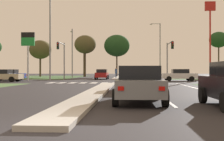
{
  "coord_description": "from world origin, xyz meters",
  "views": [
    {
      "loc": [
        1.81,
        -5.91,
        1.28
      ],
      "look_at": [
        -0.07,
        29.11,
        1.34
      ],
      "focal_mm": 46.36,
      "sensor_mm": 36.0,
      "label": 1
    }
  ],
  "objects_px": {
    "traffic_signal_far_right": "(169,53)",
    "treeline_fifth": "(117,46)",
    "pedestrian_at_median": "(116,72)",
    "car_grey_seventh": "(139,84)",
    "street_lamp_second": "(50,35)",
    "treeline_third": "(84,44)",
    "car_red_sixth": "(102,74)",
    "fuel_price_totem": "(28,45)",
    "treeline_sixth": "(219,40)",
    "car_blue_third": "(8,75)",
    "car_maroon_fourth": "(137,78)",
    "car_beige_fifth": "(3,75)",
    "traffic_signal_far_left": "(62,54)",
    "street_lamp_fourth": "(159,48)",
    "car_white_second": "(179,75)",
    "treeline_second": "(40,50)",
    "street_lamp_third": "(72,50)",
    "fastfood_pole_sign": "(210,23)",
    "treeline_fourth": "(85,45)"
  },
  "relations": [
    {
      "from": "traffic_signal_far_right",
      "to": "treeline_fourth",
      "type": "distance_m",
      "value": 25.78
    },
    {
      "from": "car_blue_third",
      "to": "pedestrian_at_median",
      "type": "relative_size",
      "value": 2.68
    },
    {
      "from": "treeline_sixth",
      "to": "car_maroon_fourth",
      "type": "bearing_deg",
      "value": -113.3
    },
    {
      "from": "pedestrian_at_median",
      "to": "treeline_sixth",
      "type": "relative_size",
      "value": 0.17
    },
    {
      "from": "traffic_signal_far_right",
      "to": "treeline_fifth",
      "type": "height_order",
      "value": "treeline_fifth"
    },
    {
      "from": "street_lamp_second",
      "to": "street_lamp_third",
      "type": "bearing_deg",
      "value": 90.19
    },
    {
      "from": "car_grey_seventh",
      "to": "treeline_fifth",
      "type": "relative_size",
      "value": 0.48
    },
    {
      "from": "pedestrian_at_median",
      "to": "car_grey_seventh",
      "type": "bearing_deg",
      "value": 39.55
    },
    {
      "from": "car_blue_third",
      "to": "car_beige_fifth",
      "type": "bearing_deg",
      "value": -164.91
    },
    {
      "from": "car_blue_third",
      "to": "street_lamp_second",
      "type": "distance_m",
      "value": 7.95
    },
    {
      "from": "treeline_fourth",
      "to": "traffic_signal_far_right",
      "type": "bearing_deg",
      "value": -54.55
    },
    {
      "from": "car_grey_seventh",
      "to": "treeline_fifth",
      "type": "xyz_separation_m",
      "value": [
        -2.75,
        50.35,
        5.97
      ]
    },
    {
      "from": "street_lamp_fourth",
      "to": "treeline_sixth",
      "type": "relative_size",
      "value": 1.12
    },
    {
      "from": "traffic_signal_far_left",
      "to": "pedestrian_at_median",
      "type": "relative_size",
      "value": 3.26
    },
    {
      "from": "car_white_second",
      "to": "fuel_price_totem",
      "type": "relative_size",
      "value": 0.68
    },
    {
      "from": "street_lamp_second",
      "to": "treeline_second",
      "type": "height_order",
      "value": "street_lamp_second"
    },
    {
      "from": "fastfood_pole_sign",
      "to": "treeline_fourth",
      "type": "height_order",
      "value": "fastfood_pole_sign"
    },
    {
      "from": "car_red_sixth",
      "to": "car_grey_seventh",
      "type": "bearing_deg",
      "value": 97.67
    },
    {
      "from": "car_grey_seventh",
      "to": "traffic_signal_far_right",
      "type": "relative_size",
      "value": 0.8
    },
    {
      "from": "street_lamp_fourth",
      "to": "street_lamp_third",
      "type": "bearing_deg",
      "value": -161.51
    },
    {
      "from": "fastfood_pole_sign",
      "to": "treeline_sixth",
      "type": "relative_size",
      "value": 1.37
    },
    {
      "from": "car_blue_third",
      "to": "car_red_sixth",
      "type": "xyz_separation_m",
      "value": [
        12.11,
        6.39,
        0.02
      ]
    },
    {
      "from": "fuel_price_totem",
      "to": "treeline_sixth",
      "type": "xyz_separation_m",
      "value": [
        32.78,
        24.81,
        3.2
      ]
    },
    {
      "from": "car_beige_fifth",
      "to": "treeline_sixth",
      "type": "distance_m",
      "value": 45.58
    },
    {
      "from": "street_lamp_third",
      "to": "pedestrian_at_median",
      "type": "bearing_deg",
      "value": -31.46
    },
    {
      "from": "car_maroon_fourth",
      "to": "car_beige_fifth",
      "type": "height_order",
      "value": "car_maroon_fourth"
    },
    {
      "from": "street_lamp_second",
      "to": "treeline_third",
      "type": "relative_size",
      "value": 1.18
    },
    {
      "from": "fastfood_pole_sign",
      "to": "treeline_fourth",
      "type": "xyz_separation_m",
      "value": [
        -23.28,
        10.79,
        -2.59
      ]
    },
    {
      "from": "treeline_fourth",
      "to": "traffic_signal_far_left",
      "type": "bearing_deg",
      "value": -91.02
    },
    {
      "from": "traffic_signal_far_left",
      "to": "street_lamp_third",
      "type": "relative_size",
      "value": 0.61
    },
    {
      "from": "car_white_second",
      "to": "car_beige_fifth",
      "type": "height_order",
      "value": "car_white_second"
    },
    {
      "from": "street_lamp_second",
      "to": "fuel_price_totem",
      "type": "height_order",
      "value": "street_lamp_second"
    },
    {
      "from": "treeline_sixth",
      "to": "treeline_second",
      "type": "bearing_deg",
      "value": 177.03
    },
    {
      "from": "car_grey_seventh",
      "to": "treeline_third",
      "type": "distance_m",
      "value": 56.36
    },
    {
      "from": "treeline_fourth",
      "to": "street_lamp_third",
      "type": "bearing_deg",
      "value": -97.53
    },
    {
      "from": "fuel_price_totem",
      "to": "treeline_sixth",
      "type": "distance_m",
      "value": 41.23
    },
    {
      "from": "car_grey_seventh",
      "to": "street_lamp_fourth",
      "type": "height_order",
      "value": "street_lamp_fourth"
    },
    {
      "from": "traffic_signal_far_right",
      "to": "treeline_third",
      "type": "bearing_deg",
      "value": 121.25
    },
    {
      "from": "car_maroon_fourth",
      "to": "street_lamp_fourth",
      "type": "height_order",
      "value": "street_lamp_fourth"
    },
    {
      "from": "traffic_signal_far_right",
      "to": "treeline_third",
      "type": "xyz_separation_m",
      "value": [
        -15.83,
        26.09,
        3.82
      ]
    },
    {
      "from": "car_maroon_fourth",
      "to": "treeline_fifth",
      "type": "distance_m",
      "value": 43.54
    },
    {
      "from": "street_lamp_second",
      "to": "treeline_sixth",
      "type": "bearing_deg",
      "value": 40.88
    },
    {
      "from": "street_lamp_second",
      "to": "treeline_third",
      "type": "xyz_separation_m",
      "value": [
        0.1,
        29.46,
        1.59
      ]
    },
    {
      "from": "car_red_sixth",
      "to": "fuel_price_totem",
      "type": "bearing_deg",
      "value": 34.78
    },
    {
      "from": "car_red_sixth",
      "to": "fuel_price_totem",
      "type": "distance_m",
      "value": 12.06
    },
    {
      "from": "street_lamp_third",
      "to": "treeline_third",
      "type": "height_order",
      "value": "treeline_third"
    },
    {
      "from": "car_beige_fifth",
      "to": "car_blue_third",
      "type": "bearing_deg",
      "value": -164.91
    },
    {
      "from": "car_beige_fifth",
      "to": "fastfood_pole_sign",
      "type": "relative_size",
      "value": 0.34
    },
    {
      "from": "car_white_second",
      "to": "treeline_fifth",
      "type": "xyz_separation_m",
      "value": [
        -8.87,
        24.9,
        5.94
      ]
    },
    {
      "from": "car_beige_fifth",
      "to": "pedestrian_at_median",
      "type": "height_order",
      "value": "pedestrian_at_median"
    }
  ]
}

